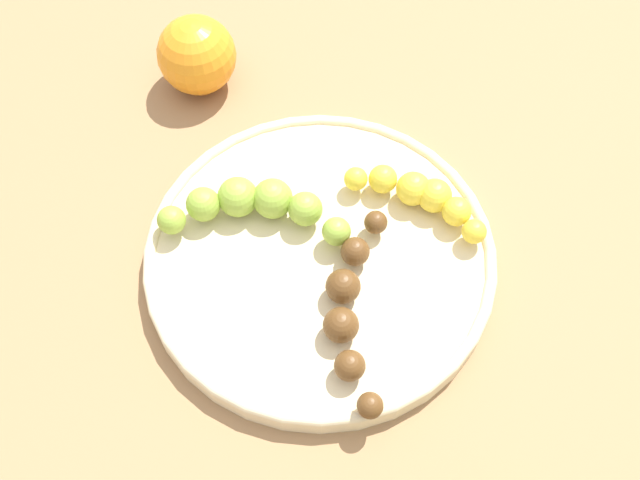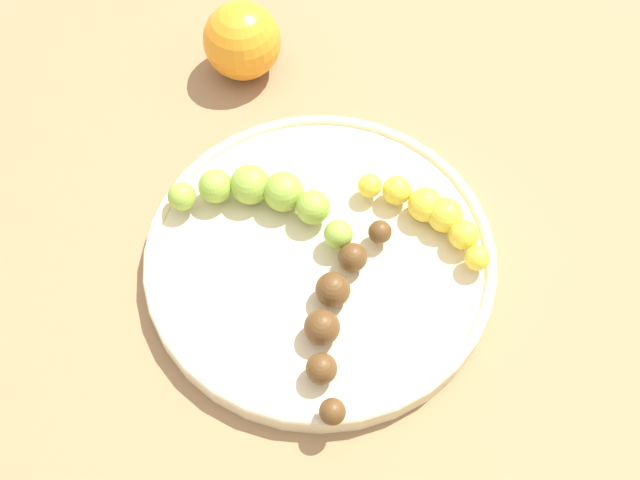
% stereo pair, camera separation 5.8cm
% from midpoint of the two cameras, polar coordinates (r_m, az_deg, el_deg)
% --- Properties ---
extents(ground_plane, '(2.40, 2.40, 0.00)m').
position_cam_midpoint_polar(ground_plane, '(0.61, 2.70, -2.05)').
color(ground_plane, '#936D47').
extents(fruit_bowl, '(0.29, 0.29, 0.02)m').
position_cam_midpoint_polar(fruit_bowl, '(0.60, 2.75, -1.49)').
color(fruit_bowl, beige).
rests_on(fruit_bowl, ground_plane).
extents(banana_overripe, '(0.14, 0.12, 0.03)m').
position_cam_midpoint_polar(banana_overripe, '(0.55, 4.28, -5.88)').
color(banana_overripe, '#593819').
rests_on(banana_overripe, fruit_bowl).
extents(banana_yellow, '(0.12, 0.07, 0.03)m').
position_cam_midpoint_polar(banana_yellow, '(0.61, 11.51, 2.04)').
color(banana_yellow, yellow).
rests_on(banana_yellow, fruit_bowl).
extents(banana_green, '(0.11, 0.13, 0.03)m').
position_cam_midpoint_polar(banana_green, '(0.60, -1.76, 3.39)').
color(banana_green, '#8CAD38').
rests_on(banana_green, fruit_bowl).
extents(orange_fruit, '(0.08, 0.08, 0.08)m').
position_cam_midpoint_polar(orange_fruit, '(0.72, -3.90, 15.44)').
color(orange_fruit, orange).
rests_on(orange_fruit, ground_plane).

